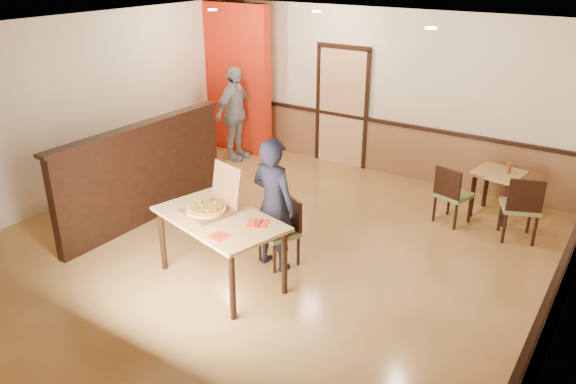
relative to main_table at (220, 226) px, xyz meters
The scene contains 26 objects.
floor 1.16m from the main_table, 88.66° to the left, with size 7.00×7.00×0.00m, color tan.
ceiling 2.26m from the main_table, 88.66° to the left, with size 7.00×7.00×0.00m, color black.
wall_back 4.45m from the main_table, 89.73° to the left, with size 7.00×7.00×0.00m, color #FCEAC5.
wall_left 3.66m from the main_table, 165.52° to the left, with size 7.00×7.00×0.00m, color #FCEAC5.
wainscot_back 4.38m from the main_table, 89.72° to the left, with size 7.00×0.04×0.90m, color brown.
chair_rail_back 4.35m from the main_table, 89.72° to the left, with size 7.00×0.06×0.06m, color black.
wainscot_right 3.62m from the main_table, 14.44° to the left, with size 0.04×7.00×0.90m, color brown.
chair_rail_right 3.59m from the main_table, 14.52° to the left, with size 0.06×7.00×0.06m, color black.
back_door 4.44m from the main_table, 100.13° to the left, with size 0.90×0.06×2.10m, color tan.
booth_partition 2.10m from the main_table, 160.55° to the left, with size 0.20×3.10×1.44m.
red_accent_panel 4.89m from the main_table, 126.44° to the left, with size 1.60×0.20×2.78m, color red.
spot_a 4.09m from the main_table, 130.18° to the left, with size 0.14×0.14×0.02m, color beige.
spot_b 4.05m from the main_table, 102.91° to the left, with size 0.14×0.14×0.02m, color beige.
spot_c 3.46m from the main_table, 59.36° to the left, with size 0.14×0.14×0.02m, color beige.
main_table is the anchor object (origin of this frame).
diner_chair 0.89m from the main_table, 64.98° to the left, with size 0.56×0.56×0.86m.
side_chair_left 3.48m from the main_table, 59.80° to the left, with size 0.53×0.53×0.87m.
side_chair_right 4.03m from the main_table, 48.09° to the left, with size 0.61×0.61×0.94m.
side_table 4.24m from the main_table, 58.50° to the left, with size 0.73×0.73×0.70m.
diner 0.72m from the main_table, 63.65° to the left, with size 0.61×0.40×1.67m, color black.
passerby 4.29m from the main_table, 126.09° to the left, with size 1.02×0.42×1.74m, color gray.
pizza_box 0.25m from the main_table, 164.54° to the left, with size 0.62×0.69×0.53m.
pizza 0.25m from the main_table, behind, with size 0.47×0.47×0.03m, color #D58A4D.
napkin_near 0.49m from the main_table, 50.55° to the right, with size 0.21×0.21×0.01m.
napkin_far 0.49m from the main_table, 13.51° to the left, with size 0.31×0.31×0.01m.
condiment 4.32m from the main_table, 57.30° to the left, with size 0.06×0.06×0.15m, color brown.
Camera 1 is at (3.82, -5.28, 3.64)m, focal length 35.00 mm.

